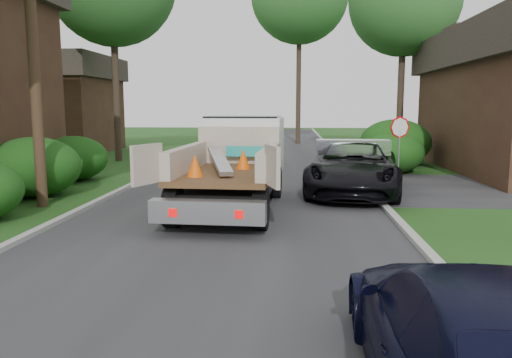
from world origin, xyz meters
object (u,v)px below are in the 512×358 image
Objects in this scene: flatbed_truck at (238,156)px; stop_sign at (399,137)px; navy_suv at (478,342)px; house_left_far at (50,103)px; utility_pole at (31,17)px; black_pickup at (354,167)px; tree_right_far at (404,0)px.

stop_sign is at bearing 33.24° from flatbed_truck.
navy_suv is (3.23, -10.01, -0.66)m from flatbed_truck.
house_left_far reaches higher than navy_suv.
navy_suv is at bearing -46.26° from utility_pole.
flatbed_truck is 4.09m from black_pickup.
black_pickup is at bearing 17.60° from utility_pole.
flatbed_truck reaches higher than stop_sign.
black_pickup is (-3.96, -12.16, -7.64)m from tree_right_far.
black_pickup is at bearing 30.99° from flatbed_truck.
utility_pole is 1.65× the size of black_pickup.
black_pickup is at bearing -39.72° from house_left_far.
tree_right_far is 14.89m from black_pickup.
tree_right_far is at bearing 80.48° from black_pickup.
stop_sign reaches higher than navy_suv.
flatbed_truck is at bearing -50.05° from house_left_far.
navy_suv is (-0.35, -11.92, -0.14)m from black_pickup.
utility_pole is at bearing -159.38° from stop_sign.
stop_sign is at bearing -97.27° from navy_suv.
utility_pole is 6.71m from flatbed_truck.
tree_right_far reaches higher than black_pickup.
flatbed_truck is 1.39× the size of navy_suv.
black_pickup is 1.24× the size of navy_suv.
utility_pole is 20.12m from tree_right_far.
tree_right_far is at bearing 78.19° from stop_sign.
house_left_far is at bearing 132.81° from flatbed_truck.
house_left_far is (-8.02, 17.02, -2.12)m from utility_pole.
stop_sign is 0.51× the size of navy_suv.
black_pickup is at bearing -108.05° from tree_right_far.
house_left_far is 1.25× the size of black_pickup.
stop_sign is 0.37× the size of flatbed_truck.
utility_pole reaches higher than stop_sign.
tree_right_far is 1.90× the size of black_pickup.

